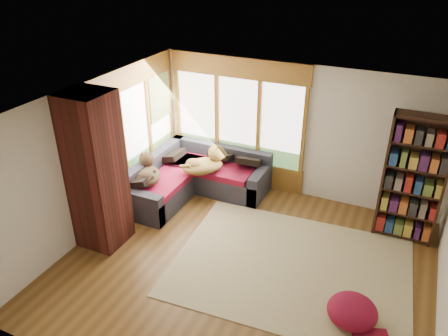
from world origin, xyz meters
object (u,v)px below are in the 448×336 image
Objects in this scene: area_rug at (291,266)px; dog_brindle at (147,170)px; sectional_sofa at (187,176)px; pouf at (352,310)px; brick_chimney at (96,172)px; bookshelf at (413,180)px; dog_tan at (206,161)px.

dog_brindle is at bearing 168.30° from area_rug.
sectional_sofa is 4.24m from pouf.
sectional_sofa is 2.59× the size of dog_brindle.
area_rug is 1.28m from pouf.
sectional_sofa is (0.45, 2.05, -1.00)m from brick_chimney.
dog_tan is (-3.62, -0.22, -0.33)m from bookshelf.
dog_tan is (0.47, -0.07, 0.47)m from sectional_sofa.
brick_chimney is 5.05m from bookshelf.
dog_tan is (-2.15, 1.35, 0.76)m from area_rug.
brick_chimney is at bearing -105.29° from sectional_sofa.
pouf is at bearing -80.41° from dog_tan.
bookshelf is 2.50m from pouf.
brick_chimney reaches higher than bookshelf.
dog_brindle is (-4.47, -0.95, -0.36)m from bookshelf.
pouf is at bearing -1.26° from brick_chimney.
brick_chimney is 1.18× the size of bookshelf.
pouf is 4.29m from dog_brindle.
bookshelf is at bearing -0.86° from sectional_sofa.
sectional_sofa is 0.99m from dog_brindle.
dog_tan is at bearing 65.13° from brick_chimney.
area_rug is 1.62× the size of bookshelf.
sectional_sofa is 2.99m from area_rug.
sectional_sofa is at bearing -59.05° from dog_brindle.
bookshelf reaches higher than sectional_sofa.
sectional_sofa reaches higher than area_rug.
brick_chimney is at bearing -168.45° from area_rug.
brick_chimney reaches higher than pouf.
bookshelf is 3.65m from dog_tan.
area_rug is (3.06, 0.63, -1.29)m from brick_chimney.
brick_chimney is 1.37m from dog_brindle.
sectional_sofa is at bearing 77.71° from brick_chimney.
area_rug is at bearing -133.18° from bookshelf.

